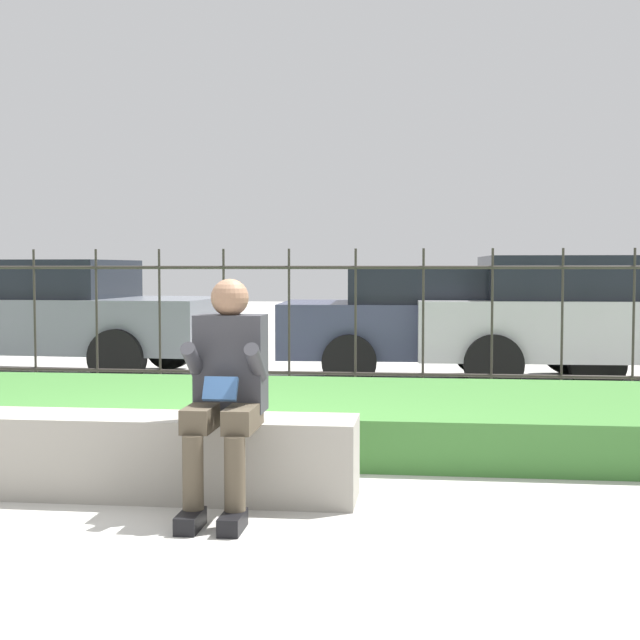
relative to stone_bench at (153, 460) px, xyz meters
name	(u,v)px	position (x,y,z in m)	size (l,w,h in m)	color
ground_plane	(194,497)	(0.24, 0.00, -0.21)	(60.00, 60.00, 0.00)	#B2AFA8
stone_bench	(153,460)	(0.00, 0.00, 0.00)	(2.39, 0.46, 0.48)	gray
person_seated_reader	(227,384)	(0.50, -0.26, 0.49)	(0.42, 0.73, 1.28)	black
grass_berm	(255,415)	(0.24, 1.86, -0.04)	(10.50, 2.31, 0.35)	#3D7533
iron_fence	(289,323)	(0.24, 3.63, 0.59)	(8.50, 0.03, 1.52)	#332D28
car_parked_left	(34,313)	(-3.29, 5.63, 0.56)	(4.66, 2.16, 1.43)	slate
car_parked_center	(462,320)	(2.01, 5.64, 0.51)	(4.41, 1.98, 1.34)	#383D56
car_parked_right	(596,317)	(3.52, 5.50, 0.57)	(4.25, 2.09, 1.47)	#B7B7BC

